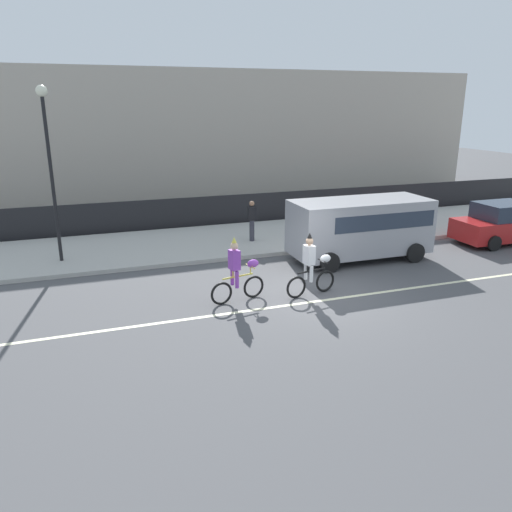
% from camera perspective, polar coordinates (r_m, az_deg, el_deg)
% --- Properties ---
extents(ground_plane, '(80.00, 80.00, 0.00)m').
position_cam_1_polar(ground_plane, '(15.02, 7.05, -4.36)').
color(ground_plane, '#4C4C4F').
extents(road_centre_line, '(36.00, 0.14, 0.01)m').
position_cam_1_polar(road_centre_line, '(14.60, 7.91, -5.01)').
color(road_centre_line, beige).
rests_on(road_centre_line, ground).
extents(sidewalk_curb, '(60.00, 5.00, 0.15)m').
position_cam_1_polar(sidewalk_curb, '(20.72, -0.85, 2.03)').
color(sidewalk_curb, '#ADAAA3').
rests_on(sidewalk_curb, ground).
extents(fence_line, '(40.00, 0.08, 1.40)m').
position_cam_1_polar(fence_line, '(23.27, -3.13, 5.26)').
color(fence_line, black).
rests_on(fence_line, ground).
extents(building_backdrop, '(28.00, 8.00, 7.21)m').
position_cam_1_polar(building_backdrop, '(31.86, -2.77, 13.73)').
color(building_backdrop, '#B2A899').
rests_on(building_backdrop, ground).
extents(parade_cyclist_purple, '(1.70, 0.54, 1.92)m').
position_cam_1_polar(parade_cyclist_purple, '(14.13, -2.06, -1.98)').
color(parade_cyclist_purple, black).
rests_on(parade_cyclist_purple, ground).
extents(parade_cyclist_zebra, '(1.70, 0.54, 1.92)m').
position_cam_1_polar(parade_cyclist_zebra, '(14.67, 6.40, -1.36)').
color(parade_cyclist_zebra, black).
rests_on(parade_cyclist_zebra, ground).
extents(parked_van_grey, '(5.00, 2.22, 2.18)m').
position_cam_1_polar(parked_van_grey, '(18.31, 12.00, 3.52)').
color(parked_van_grey, '#99999E').
rests_on(parked_van_grey, ground).
extents(parked_car_red, '(4.10, 1.92, 1.64)m').
position_cam_1_polar(parked_car_red, '(22.58, 26.45, 3.33)').
color(parked_car_red, '#AD1E1E').
rests_on(parked_car_red, ground).
extents(street_lamp_post, '(0.36, 0.36, 5.86)m').
position_cam_1_polar(street_lamp_post, '(18.15, -22.64, 11.16)').
color(street_lamp_post, black).
rests_on(street_lamp_post, sidewalk_curb).
extents(pedestrian_onlooker, '(0.32, 0.20, 1.62)m').
position_cam_1_polar(pedestrian_onlooker, '(19.86, -0.47, 4.15)').
color(pedestrian_onlooker, '#33333D').
rests_on(pedestrian_onlooker, sidewalk_curb).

